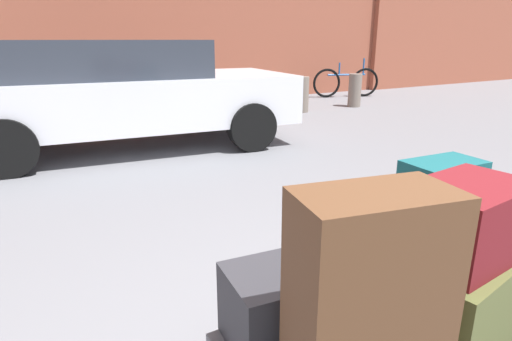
{
  "coord_description": "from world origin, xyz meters",
  "views": [
    {
      "loc": [
        -1.2,
        -0.87,
        1.43
      ],
      "look_at": [
        0.0,
        1.2,
        0.69
      ],
      "focal_mm": 29.81,
      "sensor_mm": 36.0,
      "label": 1
    }
  ],
  "objects_px": {
    "duffel_bag_olive_front_right": "(455,299)",
    "suitcase_brown_front_left": "(367,311)",
    "parked_car": "(125,91)",
    "bicycle_leaning": "(346,82)",
    "bollard_kerb_mid": "(302,95)",
    "duffel_bag_charcoal_stacked_top": "(312,298)",
    "suitcase_teal_rear_left": "(437,221)",
    "bollard_kerb_near": "(244,99)",
    "bollard_kerb_far": "(355,90)",
    "duffel_bag_maroon_topmost_pile": "(467,220)"
  },
  "relations": [
    {
      "from": "duffel_bag_olive_front_right",
      "to": "suitcase_brown_front_left",
      "type": "xyz_separation_m",
      "value": [
        -0.52,
        -0.07,
        0.18
      ]
    },
    {
      "from": "duffel_bag_olive_front_right",
      "to": "suitcase_brown_front_left",
      "type": "distance_m",
      "value": 0.56
    },
    {
      "from": "parked_car",
      "to": "bicycle_leaning",
      "type": "bearing_deg",
      "value": 22.47
    },
    {
      "from": "duffel_bag_olive_front_right",
      "to": "bollard_kerb_mid",
      "type": "bearing_deg",
      "value": 49.09
    },
    {
      "from": "suitcase_brown_front_left",
      "to": "bollard_kerb_mid",
      "type": "bearing_deg",
      "value": 67.41
    },
    {
      "from": "duffel_bag_charcoal_stacked_top",
      "to": "bicycle_leaning",
      "type": "distance_m",
      "value": 9.81
    },
    {
      "from": "duffel_bag_charcoal_stacked_top",
      "to": "suitcase_teal_rear_left",
      "type": "height_order",
      "value": "suitcase_teal_rear_left"
    },
    {
      "from": "duffel_bag_olive_front_right",
      "to": "bollard_kerb_near",
      "type": "distance_m",
      "value": 6.71
    },
    {
      "from": "bollard_kerb_far",
      "to": "suitcase_brown_front_left",
      "type": "bearing_deg",
      "value": -132.46
    },
    {
      "from": "duffel_bag_olive_front_right",
      "to": "suitcase_teal_rear_left",
      "type": "height_order",
      "value": "suitcase_teal_rear_left"
    },
    {
      "from": "duffel_bag_charcoal_stacked_top",
      "to": "bollard_kerb_far",
      "type": "relative_size",
      "value": 0.93
    },
    {
      "from": "duffel_bag_charcoal_stacked_top",
      "to": "bollard_kerb_mid",
      "type": "xyz_separation_m",
      "value": [
        4.24,
        5.91,
        -0.13
      ]
    },
    {
      "from": "suitcase_teal_rear_left",
      "to": "duffel_bag_olive_front_right",
      "type": "bearing_deg",
      "value": -128.85
    },
    {
      "from": "duffel_bag_charcoal_stacked_top",
      "to": "bollard_kerb_near",
      "type": "height_order",
      "value": "bollard_kerb_near"
    },
    {
      "from": "duffel_bag_olive_front_right",
      "to": "parked_car",
      "type": "bearing_deg",
      "value": 80.28
    },
    {
      "from": "duffel_bag_charcoal_stacked_top",
      "to": "duffel_bag_maroon_topmost_pile",
      "type": "distance_m",
      "value": 0.62
    },
    {
      "from": "suitcase_brown_front_left",
      "to": "suitcase_teal_rear_left",
      "type": "xyz_separation_m",
      "value": [
        0.84,
        0.41,
        -0.07
      ]
    },
    {
      "from": "bollard_kerb_far",
      "to": "bollard_kerb_near",
      "type": "bearing_deg",
      "value": 180.0
    },
    {
      "from": "parked_car",
      "to": "bollard_kerb_near",
      "type": "height_order",
      "value": "parked_car"
    },
    {
      "from": "duffel_bag_maroon_topmost_pile",
      "to": "bicycle_leaning",
      "type": "xyz_separation_m",
      "value": [
        6.18,
        7.56,
        -0.46
      ]
    },
    {
      "from": "duffel_bag_charcoal_stacked_top",
      "to": "suitcase_teal_rear_left",
      "type": "relative_size",
      "value": 1.14
    },
    {
      "from": "duffel_bag_maroon_topmost_pile",
      "to": "bollard_kerb_mid",
      "type": "bearing_deg",
      "value": 53.08
    },
    {
      "from": "duffel_bag_maroon_topmost_pile",
      "to": "duffel_bag_charcoal_stacked_top",
      "type": "bearing_deg",
      "value": 138.42
    },
    {
      "from": "suitcase_brown_front_left",
      "to": "bollard_kerb_mid",
      "type": "relative_size",
      "value": 1.01
    },
    {
      "from": "bollard_kerb_near",
      "to": "parked_car",
      "type": "bearing_deg",
      "value": -154.1
    },
    {
      "from": "parked_car",
      "to": "bollard_kerb_mid",
      "type": "xyz_separation_m",
      "value": [
        3.79,
        1.2,
        -0.41
      ]
    },
    {
      "from": "bollard_kerb_near",
      "to": "duffel_bag_olive_front_right",
      "type": "bearing_deg",
      "value": -111.89
    },
    {
      "from": "suitcase_brown_front_left",
      "to": "bollard_kerb_mid",
      "type": "xyz_separation_m",
      "value": [
        4.34,
        6.29,
        -0.34
      ]
    },
    {
      "from": "duffel_bag_olive_front_right",
      "to": "bicycle_leaning",
      "type": "bearing_deg",
      "value": 41.41
    },
    {
      "from": "duffel_bag_charcoal_stacked_top",
      "to": "duffel_bag_maroon_topmost_pile",
      "type": "bearing_deg",
      "value": -30.2
    },
    {
      "from": "suitcase_teal_rear_left",
      "to": "bollard_kerb_mid",
      "type": "relative_size",
      "value": 0.82
    },
    {
      "from": "duffel_bag_charcoal_stacked_top",
      "to": "bollard_kerb_mid",
      "type": "distance_m",
      "value": 7.28
    },
    {
      "from": "bollard_kerb_mid",
      "to": "suitcase_teal_rear_left",
      "type": "bearing_deg",
      "value": -120.78
    },
    {
      "from": "duffel_bag_olive_front_right",
      "to": "bollard_kerb_mid",
      "type": "relative_size",
      "value": 0.74
    },
    {
      "from": "duffel_bag_charcoal_stacked_top",
      "to": "bollard_kerb_far",
      "type": "distance_m",
      "value": 8.18
    },
    {
      "from": "duffel_bag_maroon_topmost_pile",
      "to": "duffel_bag_olive_front_right",
      "type": "bearing_deg",
      "value": 0.0
    },
    {
      "from": "duffel_bag_maroon_topmost_pile",
      "to": "bollard_kerb_near",
      "type": "xyz_separation_m",
      "value": [
        2.5,
        6.22,
        -0.48
      ]
    },
    {
      "from": "bollard_kerb_near",
      "to": "duffel_bag_charcoal_stacked_top",
      "type": "bearing_deg",
      "value": -116.26
    },
    {
      "from": "suitcase_teal_rear_left",
      "to": "bollard_kerb_far",
      "type": "xyz_separation_m",
      "value": [
        4.92,
        5.88,
        -0.27
      ]
    },
    {
      "from": "suitcase_teal_rear_left",
      "to": "bicycle_leaning",
      "type": "xyz_separation_m",
      "value": [
        5.86,
        7.22,
        -0.26
      ]
    },
    {
      "from": "bicycle_leaning",
      "to": "bollard_kerb_mid",
      "type": "xyz_separation_m",
      "value": [
        -2.36,
        -1.34,
        -0.02
      ]
    },
    {
      "from": "suitcase_teal_rear_left",
      "to": "duffel_bag_maroon_topmost_pile",
      "type": "xyz_separation_m",
      "value": [
        -0.32,
        -0.34,
        0.21
      ]
    },
    {
      "from": "duffel_bag_olive_front_right",
      "to": "parked_car",
      "type": "height_order",
      "value": "parked_car"
    },
    {
      "from": "suitcase_teal_rear_left",
      "to": "duffel_bag_maroon_topmost_pile",
      "type": "relative_size",
      "value": 1.34
    },
    {
      "from": "duffel_bag_olive_front_right",
      "to": "bollard_kerb_near",
      "type": "xyz_separation_m",
      "value": [
        2.5,
        6.22,
        -0.17
      ]
    },
    {
      "from": "suitcase_brown_front_left",
      "to": "duffel_bag_maroon_topmost_pile",
      "type": "height_order",
      "value": "suitcase_brown_front_left"
    },
    {
      "from": "duffel_bag_maroon_topmost_pile",
      "to": "bollard_kerb_far",
      "type": "bearing_deg",
      "value": 44.54
    },
    {
      "from": "duffel_bag_maroon_topmost_pile",
      "to": "bicycle_leaning",
      "type": "bearing_deg",
      "value": 45.4
    },
    {
      "from": "bicycle_leaning",
      "to": "bollard_kerb_near",
      "type": "bearing_deg",
      "value": -159.94
    },
    {
      "from": "suitcase_brown_front_left",
      "to": "bollard_kerb_near",
      "type": "distance_m",
      "value": 6.99
    }
  ]
}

